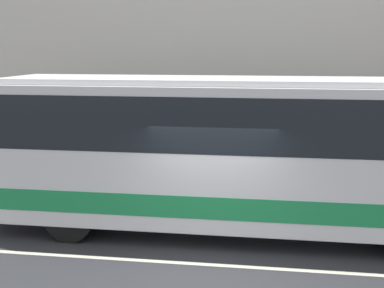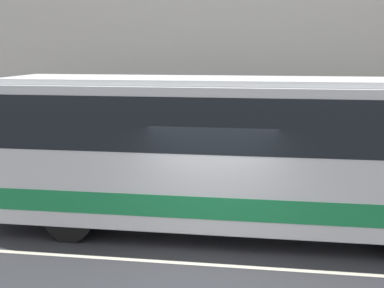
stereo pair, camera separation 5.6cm
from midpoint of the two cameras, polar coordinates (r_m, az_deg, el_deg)
name	(u,v)px [view 2 (the right image)]	position (r m, az deg, el deg)	size (l,w,h in m)	color
ground_plane	(207,265)	(10.22, 1.79, -12.74)	(60.00, 60.00, 0.00)	#333338
sidewalk	(233,186)	(15.38, 4.46, -4.48)	(60.00, 2.99, 0.18)	gray
lane_stripe	(207,264)	(10.22, 1.79, -12.72)	(54.00, 0.14, 0.01)	beige
transit_bus	(221,147)	(11.45, 3.26, -0.33)	(10.89, 2.49, 3.37)	white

